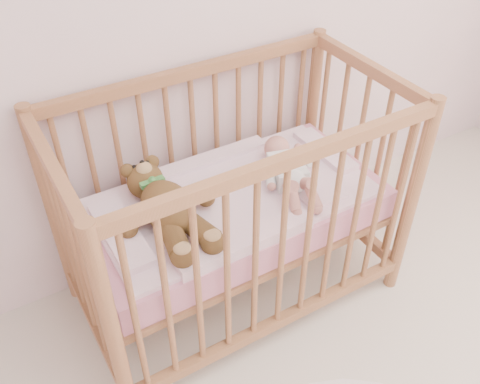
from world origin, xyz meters
TOP-DOWN VIEW (x-y plane):
  - crib at (-0.12, 1.60)m, footprint 1.36×0.76m
  - mattress at (-0.12, 1.60)m, footprint 1.22×0.62m
  - blanket at (-0.12, 1.60)m, footprint 1.10×0.58m
  - baby at (0.13, 1.58)m, footprint 0.37×0.54m
  - teddy_bear at (-0.41, 1.58)m, footprint 0.43×0.60m

SIDE VIEW (x-z plane):
  - mattress at x=-0.12m, z-range 0.42..0.55m
  - crib at x=-0.12m, z-range 0.00..1.00m
  - blanket at x=-0.12m, z-range 0.53..0.59m
  - baby at x=0.13m, z-range 0.58..0.69m
  - teddy_bear at x=-0.41m, z-range 0.56..0.73m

